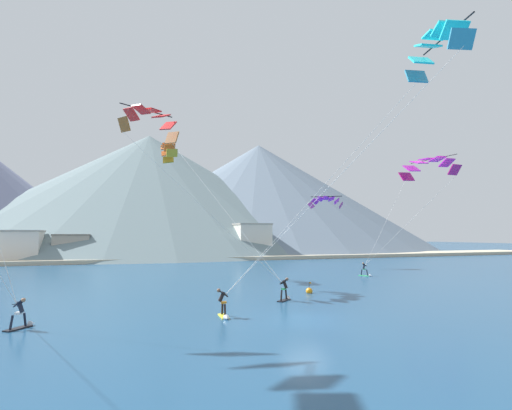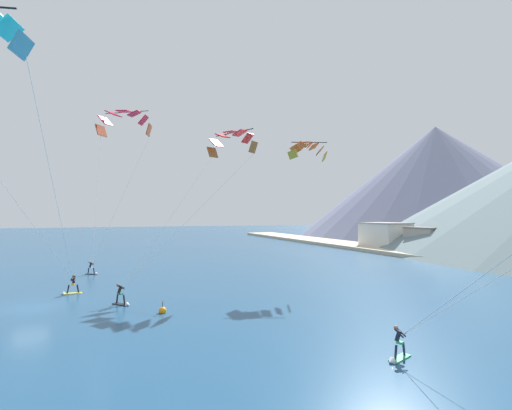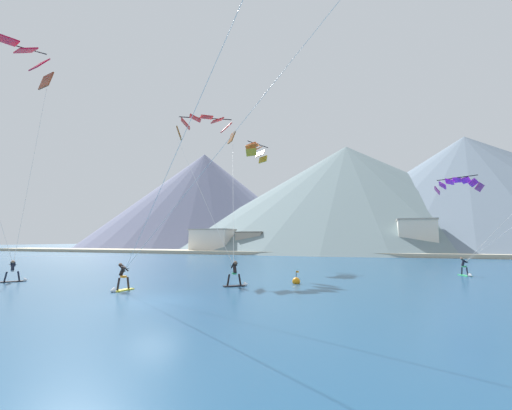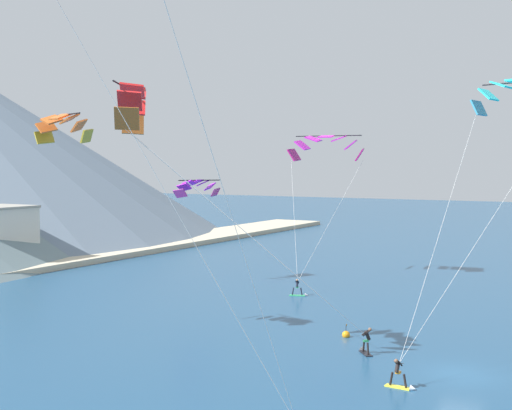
{
  "view_description": "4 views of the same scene",
  "coord_description": "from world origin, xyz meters",
  "px_view_note": "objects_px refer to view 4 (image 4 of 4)",
  "views": [
    {
      "loc": [
        -10.47,
        -20.75,
        4.83
      ],
      "look_at": [
        2.39,
        14.75,
        7.65
      ],
      "focal_mm": 28.0,
      "sensor_mm": 36.0,
      "label": 1
    },
    {
      "loc": [
        30.93,
        6.5,
        7.07
      ],
      "look_at": [
        -2.81,
        19.66,
        8.2
      ],
      "focal_mm": 24.0,
      "sensor_mm": 36.0,
      "label": 2
    },
    {
      "loc": [
        10.83,
        -14.96,
        3.12
      ],
      "look_at": [
        -1.04,
        17.83,
        6.65
      ],
      "focal_mm": 24.0,
      "sensor_mm": 36.0,
      "label": 3
    },
    {
      "loc": [
        -41.21,
        -9.89,
        12.2
      ],
      "look_at": [
        -3.37,
        11.76,
        9.7
      ],
      "focal_mm": 50.0,
      "sensor_mm": 36.0,
      "label": 4
    }
  ],
  "objects_px": {
    "kitesurfer_mid_center": "(365,345)",
    "parafoil_kite_far_left": "(326,145)",
    "parafoil_kite_distant_high_outer": "(197,186)",
    "kitesurfer_near_lead": "(401,379)",
    "parafoil_kite_distant_low_drift": "(63,125)",
    "kitesurfer_far_left": "(300,291)",
    "parafoil_kite_mid_center": "(134,105)",
    "race_marker_buoy": "(346,335)"
  },
  "relations": [
    {
      "from": "kitesurfer_far_left",
      "to": "parafoil_kite_distant_low_drift",
      "type": "xyz_separation_m",
      "value": [
        -21.99,
        7.76,
        14.47
      ]
    },
    {
      "from": "kitesurfer_near_lead",
      "to": "parafoil_kite_distant_low_drift",
      "type": "distance_m",
      "value": 28.6
    },
    {
      "from": "kitesurfer_mid_center",
      "to": "parafoil_kite_distant_low_drift",
      "type": "height_order",
      "value": "parafoil_kite_distant_low_drift"
    },
    {
      "from": "parafoil_kite_mid_center",
      "to": "kitesurfer_near_lead",
      "type": "bearing_deg",
      "value": -79.63
    },
    {
      "from": "kitesurfer_near_lead",
      "to": "parafoil_kite_distant_high_outer",
      "type": "bearing_deg",
      "value": 51.17
    },
    {
      "from": "kitesurfer_far_left",
      "to": "race_marker_buoy",
      "type": "relative_size",
      "value": 1.74
    },
    {
      "from": "parafoil_kite_mid_center",
      "to": "parafoil_kite_far_left",
      "type": "distance_m",
      "value": 37.69
    },
    {
      "from": "parafoil_kite_mid_center",
      "to": "parafoil_kite_far_left",
      "type": "height_order",
      "value": "parafoil_kite_mid_center"
    },
    {
      "from": "parafoil_kite_far_left",
      "to": "race_marker_buoy",
      "type": "bearing_deg",
      "value": -152.89
    },
    {
      "from": "parafoil_kite_distant_low_drift",
      "to": "race_marker_buoy",
      "type": "xyz_separation_m",
      "value": [
        9.46,
        -17.6,
        -14.77
      ]
    },
    {
      "from": "parafoil_kite_mid_center",
      "to": "parafoil_kite_far_left",
      "type": "relative_size",
      "value": 1.06
    },
    {
      "from": "parafoil_kite_far_left",
      "to": "parafoil_kite_distant_high_outer",
      "type": "xyz_separation_m",
      "value": [
        -10.39,
        9.95,
        -4.41
      ]
    },
    {
      "from": "kitesurfer_mid_center",
      "to": "parafoil_kite_distant_high_outer",
      "type": "xyz_separation_m",
      "value": [
        18.22,
        25.62,
        9.35
      ]
    },
    {
      "from": "kitesurfer_near_lead",
      "to": "parafoil_kite_distant_high_outer",
      "type": "relative_size",
      "value": 0.33
    },
    {
      "from": "kitesurfer_mid_center",
      "to": "parafoil_kite_far_left",
      "type": "distance_m",
      "value": 35.41
    },
    {
      "from": "kitesurfer_far_left",
      "to": "parafoil_kite_distant_low_drift",
      "type": "bearing_deg",
      "value": 160.57
    },
    {
      "from": "parafoil_kite_distant_high_outer",
      "to": "kitesurfer_far_left",
      "type": "bearing_deg",
      "value": -100.0
    },
    {
      "from": "parafoil_kite_far_left",
      "to": "race_marker_buoy",
      "type": "relative_size",
      "value": 14.43
    },
    {
      "from": "kitesurfer_near_lead",
      "to": "parafoil_kite_far_left",
      "type": "bearing_deg",
      "value": 30.11
    },
    {
      "from": "parafoil_kite_mid_center",
      "to": "parafoil_kite_distant_high_outer",
      "type": "height_order",
      "value": "parafoil_kite_mid_center"
    },
    {
      "from": "kitesurfer_far_left",
      "to": "parafoil_kite_far_left",
      "type": "xyz_separation_m",
      "value": [
        12.69,
        3.07,
        13.85
      ]
    },
    {
      "from": "race_marker_buoy",
      "to": "kitesurfer_mid_center",
      "type": "bearing_deg",
      "value": -140.94
    },
    {
      "from": "parafoil_kite_far_left",
      "to": "parafoil_kite_distant_low_drift",
      "type": "distance_m",
      "value": 35.0
    },
    {
      "from": "kitesurfer_far_left",
      "to": "parafoil_kite_distant_high_outer",
      "type": "height_order",
      "value": "parafoil_kite_distant_high_outer"
    },
    {
      "from": "kitesurfer_near_lead",
      "to": "parafoil_kite_distant_high_outer",
      "type": "distance_m",
      "value": 39.59
    },
    {
      "from": "parafoil_kite_far_left",
      "to": "parafoil_kite_distant_low_drift",
      "type": "height_order",
      "value": "parafoil_kite_distant_low_drift"
    },
    {
      "from": "kitesurfer_near_lead",
      "to": "kitesurfer_far_left",
      "type": "xyz_separation_m",
      "value": [
        21.83,
        16.95,
        -0.07
      ]
    },
    {
      "from": "kitesurfer_near_lead",
      "to": "parafoil_kite_distant_low_drift",
      "type": "height_order",
      "value": "parafoil_kite_distant_low_drift"
    },
    {
      "from": "parafoil_kite_distant_low_drift",
      "to": "race_marker_buoy",
      "type": "height_order",
      "value": "parafoil_kite_distant_low_drift"
    },
    {
      "from": "parafoil_kite_far_left",
      "to": "parafoil_kite_distant_high_outer",
      "type": "relative_size",
      "value": 2.79
    },
    {
      "from": "parafoil_kite_mid_center",
      "to": "parafoil_kite_distant_low_drift",
      "type": "xyz_separation_m",
      "value": [
        2.77,
        8.68,
        -0.9
      ]
    },
    {
      "from": "race_marker_buoy",
      "to": "parafoil_kite_mid_center",
      "type": "bearing_deg",
      "value": 143.86
    },
    {
      "from": "parafoil_kite_mid_center",
      "to": "race_marker_buoy",
      "type": "xyz_separation_m",
      "value": [
        12.22,
        -8.93,
        -15.67
      ]
    },
    {
      "from": "kitesurfer_mid_center",
      "to": "kitesurfer_near_lead",
      "type": "bearing_deg",
      "value": -143.58
    },
    {
      "from": "parafoil_kite_mid_center",
      "to": "kitesurfer_far_left",
      "type": "bearing_deg",
      "value": 2.12
    },
    {
      "from": "parafoil_kite_distant_low_drift",
      "to": "kitesurfer_near_lead",
      "type": "bearing_deg",
      "value": -89.62
    },
    {
      "from": "parafoil_kite_distant_high_outer",
      "to": "race_marker_buoy",
      "type": "xyz_separation_m",
      "value": [
        -14.83,
        -22.86,
        -9.74
      ]
    },
    {
      "from": "kitesurfer_mid_center",
      "to": "parafoil_kite_far_left",
      "type": "relative_size",
      "value": 0.12
    },
    {
      "from": "kitesurfer_mid_center",
      "to": "parafoil_kite_mid_center",
      "type": "xyz_separation_m",
      "value": [
        -8.83,
        11.68,
        15.28
      ]
    },
    {
      "from": "parafoil_kite_far_left",
      "to": "parafoil_kite_distant_high_outer",
      "type": "distance_m",
      "value": 15.05
    },
    {
      "from": "parafoil_kite_mid_center",
      "to": "parafoil_kite_distant_high_outer",
      "type": "distance_m",
      "value": 31.0
    },
    {
      "from": "kitesurfer_far_left",
      "to": "parafoil_kite_mid_center",
      "type": "xyz_separation_m",
      "value": [
        -24.76,
        -0.92,
        15.37
      ]
    }
  ]
}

